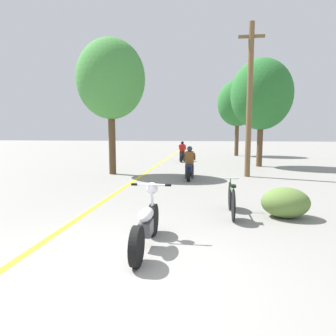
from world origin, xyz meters
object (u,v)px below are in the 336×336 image
object	(u,v)px
roadside_tree_right_far	(238,103)
roadside_tree_left	(111,80)
utility_pole	(249,99)
roadside_tree_right_near	(262,95)
motorcycle_foreground	(147,223)
motorcycle_rider_far	(182,154)
motorcycle_rider_lead	(190,166)
bicycle_parked	(232,199)

from	to	relation	value
roadside_tree_right_far	roadside_tree_left	xyz separation A→B (m)	(-6.83, -11.79, 0.05)
utility_pole	roadside_tree_left	xyz separation A→B (m)	(-6.18, 0.02, 0.96)
roadside_tree_right_near	motorcycle_foreground	world-z (taller)	roadside_tree_right_near
motorcycle_rider_far	roadside_tree_left	bearing A→B (deg)	-112.68
roadside_tree_right_far	motorcycle_foreground	world-z (taller)	roadside_tree_right_far
motorcycle_rider_lead	bicycle_parked	size ratio (longest dim) A/B	1.18
utility_pole	bicycle_parked	size ratio (longest dim) A/B	3.80
motorcycle_rider_far	motorcycle_foreground	bearing A→B (deg)	-87.64
roadside_tree_left	utility_pole	bearing A→B (deg)	-0.23
roadside_tree_right_near	motorcycle_foreground	xyz separation A→B (m)	(-4.00, -12.73, -3.61)
motorcycle_rider_far	bicycle_parked	world-z (taller)	motorcycle_rider_far
roadside_tree_right_far	motorcycle_rider_far	bearing A→B (deg)	-128.05
utility_pole	roadside_tree_right_near	world-z (taller)	utility_pole
bicycle_parked	roadside_tree_right_near	bearing A→B (deg)	77.17
roadside_tree_right_near	bicycle_parked	size ratio (longest dim) A/B	3.49
roadside_tree_right_far	motorcycle_rider_far	world-z (taller)	roadside_tree_right_far
bicycle_parked	utility_pole	bearing A→B (deg)	79.42
motorcycle_foreground	bicycle_parked	size ratio (longest dim) A/B	1.14
motorcycle_rider_lead	utility_pole	bearing A→B (deg)	20.36
motorcycle_foreground	bicycle_parked	bearing A→B (deg)	54.08
roadside_tree_left	motorcycle_rider_lead	distance (m)	5.38
motorcycle_rider_far	utility_pole	bearing A→B (deg)	-62.52
motorcycle_foreground	motorcycle_rider_far	world-z (taller)	motorcycle_rider_far
roadside_tree_right_far	motorcycle_rider_far	distance (m)	7.62
roadside_tree_right_near	motorcycle_rider_far	xyz separation A→B (m)	(-4.63, 2.49, -3.53)
roadside_tree_right_far	motorcycle_rider_far	xyz separation A→B (m)	(-4.08, -5.21, -3.78)
utility_pole	motorcycle_rider_lead	world-z (taller)	utility_pole
roadside_tree_right_near	motorcycle_rider_lead	bearing A→B (deg)	-126.35
roadside_tree_right_near	roadside_tree_right_far	distance (m)	7.73
roadside_tree_right_far	bicycle_parked	world-z (taller)	roadside_tree_right_far
utility_pole	roadside_tree_right_far	world-z (taller)	utility_pole
motorcycle_rider_far	motorcycle_rider_lead	bearing A→B (deg)	-83.01
motorcycle_rider_far	bicycle_parked	size ratio (longest dim) A/B	1.19
roadside_tree_right_near	bicycle_parked	bearing A→B (deg)	-102.83
utility_pole	bicycle_parked	world-z (taller)	utility_pole
utility_pole	roadside_tree_right_near	bearing A→B (deg)	73.73
motorcycle_rider_lead	motorcycle_rider_far	world-z (taller)	motorcycle_rider_lead
motorcycle_rider_lead	motorcycle_rider_far	distance (m)	7.59
motorcycle_foreground	motorcycle_rider_lead	world-z (taller)	motorcycle_rider_lead
motorcycle_rider_lead	bicycle_parked	distance (m)	5.63
motorcycle_rider_far	bicycle_parked	bearing A→B (deg)	-80.24
utility_pole	roadside_tree_left	world-z (taller)	utility_pole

